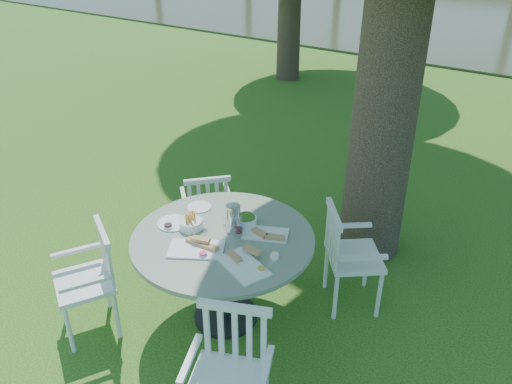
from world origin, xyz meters
TOP-DOWN VIEW (x-y plane):
  - ground at (0.00, 0.00)m, footprint 140.00×140.00m
  - table at (0.23, -0.58)m, footprint 1.49×1.49m
  - chair_ne at (0.96, 0.19)m, footprint 0.67×0.67m
  - chair_nw at (-0.56, 0.13)m, footprint 0.63×0.63m
  - chair_sw at (-0.59, -1.28)m, footprint 0.64×0.63m
  - chair_se at (0.93, -1.38)m, footprint 0.63×0.62m
  - tableware at (0.20, -0.57)m, footprint 1.21×0.88m

SIDE VIEW (x-z plane):
  - ground at x=0.00m, z-range 0.00..0.00m
  - chair_nw at x=-0.56m, z-range 0.08..0.99m
  - chair_sw at x=-0.59m, z-range 0.08..1.04m
  - chair_se at x=0.93m, z-range 0.09..1.06m
  - chair_ne at x=0.96m, z-range 0.09..1.06m
  - table at x=0.23m, z-range 0.28..1.14m
  - tableware at x=0.20m, z-range 0.79..1.03m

